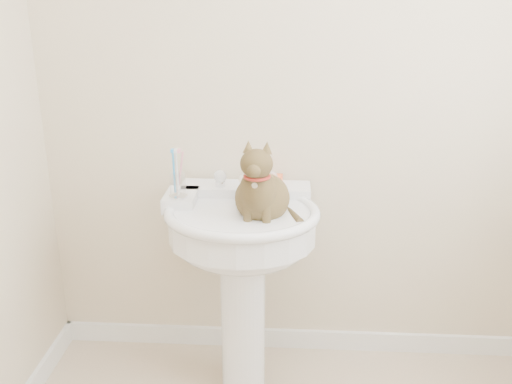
# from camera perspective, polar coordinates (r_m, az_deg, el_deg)

# --- Properties ---
(wall_back) EXTENTS (2.20, 0.00, 2.50)m
(wall_back) POSITION_cam_1_polar(r_m,az_deg,el_deg) (2.30, 5.24, 11.51)
(wall_back) COLOR beige
(wall_back) RESTS_ON ground
(baseboard_back) EXTENTS (2.20, 0.02, 0.09)m
(baseboard_back) POSITION_cam_1_polar(r_m,az_deg,el_deg) (2.73, 4.45, -14.43)
(baseboard_back) COLOR white
(baseboard_back) RESTS_ON floor
(pedestal_sink) EXTENTS (0.60, 0.59, 0.83)m
(pedestal_sink) POSITION_cam_1_polar(r_m,az_deg,el_deg) (2.19, -1.42, -5.27)
(pedestal_sink) COLOR white
(pedestal_sink) RESTS_ON floor
(faucet) EXTENTS (0.28, 0.12, 0.14)m
(faucet) POSITION_cam_1_polar(r_m,az_deg,el_deg) (2.25, -1.08, 1.36)
(faucet) COLOR silver
(faucet) RESTS_ON pedestal_sink
(soap_bar) EXTENTS (0.10, 0.07, 0.03)m
(soap_bar) POSITION_cam_1_polar(r_m,az_deg,el_deg) (2.33, 1.51, 1.36)
(soap_bar) COLOR #F96231
(soap_bar) RESTS_ON pedestal_sink
(toothbrush_cup) EXTENTS (0.07, 0.07, 0.19)m
(toothbrush_cup) POSITION_cam_1_polar(r_m,az_deg,el_deg) (2.17, -7.83, 0.70)
(toothbrush_cup) COLOR silver
(toothbrush_cup) RESTS_ON pedestal_sink
(cat) EXTENTS (0.22, 0.28, 0.41)m
(cat) POSITION_cam_1_polar(r_m,az_deg,el_deg) (2.08, 0.56, -0.09)
(cat) COLOR brown
(cat) RESTS_ON pedestal_sink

